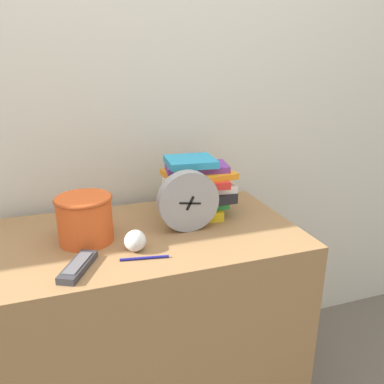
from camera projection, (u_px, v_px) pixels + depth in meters
name	position (u px, v px, depth m)	size (l,w,h in m)	color
wall_back	(119.00, 95.00, 1.43)	(6.00, 0.04, 2.40)	silver
desk	(147.00, 330.00, 1.37)	(1.04, 0.57, 0.78)	olive
desk_clock	(188.00, 201.00, 1.23)	(0.20, 0.05, 0.20)	#99999E
book_stack	(197.00, 187.00, 1.36)	(0.25, 0.21, 0.21)	yellow
basket	(85.00, 217.00, 1.16)	(0.18, 0.18, 0.15)	#E05623
tv_remote	(78.00, 266.00, 1.01)	(0.12, 0.16, 0.02)	#333338
crumpled_paper_ball	(135.00, 241.00, 1.11)	(0.07, 0.07, 0.07)	white
pen	(144.00, 258.00, 1.07)	(0.14, 0.03, 0.01)	navy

